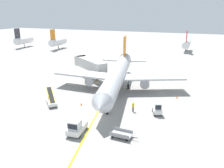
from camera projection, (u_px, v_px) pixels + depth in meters
ground_plane at (86, 118)px, 36.59m from camera, size 300.00×300.00×0.00m
taxi_line_yellow at (101, 106)px, 40.87m from camera, size 15.99×78.50×0.01m
airliner at (117, 75)px, 48.02m from camera, size 28.05×35.14×10.10m
jet_bridge at (88, 63)px, 57.97m from camera, size 11.83×9.53×4.85m
pushback_tug at (76, 127)px, 31.64m from camera, size 2.22×3.76×2.20m
baggage_tug_near_wing at (157, 109)px, 37.56m from camera, size 2.01×2.69×2.10m
belt_loader_forward_hold at (51, 100)px, 41.46m from camera, size 4.32×4.51×2.59m
baggage_cart_loaded at (121, 134)px, 30.78m from camera, size 3.79×1.67×0.94m
ground_crew_marshaller at (133, 107)px, 38.53m from camera, size 0.36×0.24×1.70m
safety_cone_nose_left at (96, 81)px, 54.97m from camera, size 0.36×0.36×0.44m
safety_cone_nose_right at (177, 97)px, 44.50m from camera, size 0.36×0.36×0.44m
safety_cone_wingtip_left at (81, 104)px, 41.26m from camera, size 0.36×0.36×0.44m
distant_aircraft_far_left at (23, 40)px, 104.80m from camera, size 3.00×10.10×8.80m
distant_aircraft_mid_left at (58, 42)px, 99.92m from camera, size 3.00×10.10×8.80m
distant_aircraft_mid_right at (186, 44)px, 94.01m from camera, size 3.00×10.10×8.80m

